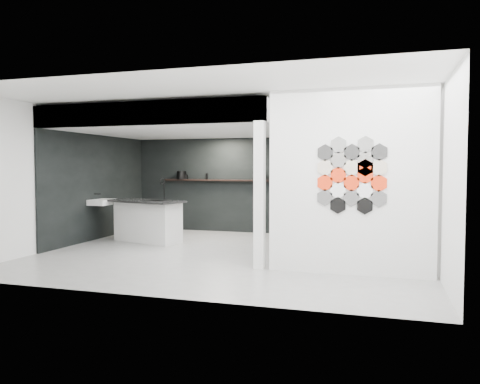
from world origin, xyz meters
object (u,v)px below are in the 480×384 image
stockpot (182,175)px  bottle_dark (207,176)px  glass_bowl (273,178)px  glass_vase (273,177)px  partition_panel (350,182)px  kettle (262,176)px  kitchen_island (148,220)px  utensil_cup (186,177)px  wall_basin (102,202)px

stockpot → bottle_dark: (0.69, 0.00, -0.03)m
glass_bowl → glass_vase: size_ratio=1.04×
partition_panel → kettle: size_ratio=14.04×
kitchen_island → glass_bowl: glass_bowl is taller
utensil_cup → kettle: bearing=0.0°
glass_bowl → glass_vase: 0.02m
wall_basin → glass_vase: 4.01m
partition_panel → utensil_cup: size_ratio=25.03×
bottle_dark → utensil_cup: bottle_dark is taller
kettle → glass_vase: 0.28m
partition_panel → kitchen_island: size_ratio=1.50×
kettle → glass_bowl: kettle is taller
glass_vase → utensil_cup: glass_vase is taller
stockpot → bottle_dark: size_ratio=1.66×
partition_panel → glass_bowl: (-2.08, 3.87, -0.03)m
kitchen_island → kettle: bearing=59.8°
stockpot → glass_vase: size_ratio=1.80×
wall_basin → stockpot: (0.99, 2.07, 0.57)m
wall_basin → stockpot: 2.36m
partition_panel → stockpot: bearing=139.2°
bottle_dark → glass_bowl: bearing=0.0°
wall_basin → partition_panel: bearing=-18.2°
partition_panel → wall_basin: 5.78m
stockpot → utensil_cup: bearing=0.0°
wall_basin → utensil_cup: (1.12, 2.07, 0.53)m
bottle_dark → utensil_cup: 0.56m
wall_basin → bottle_dark: 2.72m
bottle_dark → kettle: bearing=0.0°
kettle → bottle_dark: (-1.43, 0.00, -0.01)m
partition_panel → stockpot: size_ratio=11.31×
partition_panel → glass_vase: size_ratio=20.40×
partition_panel → bottle_dark: bearing=134.4°
bottle_dark → kitchen_island: bearing=-107.7°
kitchen_island → kettle: size_ratio=9.34×
glass_bowl → bottle_dark: bottle_dark is taller
utensil_cup → partition_panel: bearing=-41.6°
kettle → wall_basin: bearing=-137.9°
kitchen_island → bottle_dark: 2.26m
glass_bowl → bottle_dark: size_ratio=0.95×
kitchen_island → glass_bowl: bearing=56.2°
wall_basin → kettle: 3.77m
glass_bowl → glass_vase: glass_vase is taller
partition_panel → glass_vase: (-2.08, 3.87, -0.01)m
glass_vase → bottle_dark: (-1.71, 0.00, 0.01)m
kettle → glass_vase: kettle is taller
glass_vase → kettle: bearing=180.0°
kitchen_island → stockpot: size_ratio=7.53×
glass_bowl → kitchen_island: bearing=-140.0°
stockpot → glass_vase: stockpot is taller
partition_panel → wall_basin: bearing=161.8°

